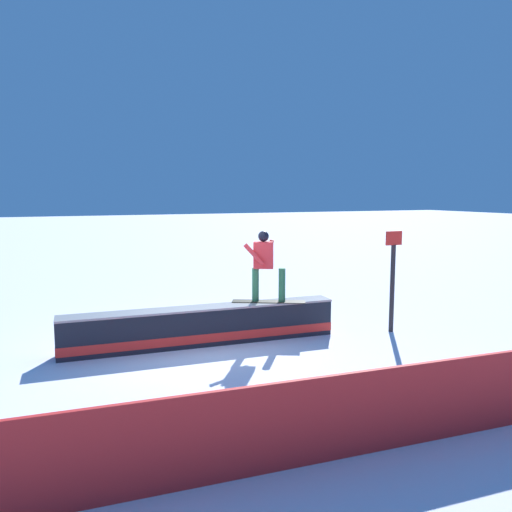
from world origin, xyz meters
name	(u,v)px	position (x,y,z in m)	size (l,w,h in m)	color
ground_plane	(203,344)	(0.00, 0.00, 0.00)	(120.00, 120.00, 0.00)	white
grind_box	(203,327)	(0.00, 0.00, 0.35)	(5.50, 0.85, 0.76)	black
snowboarder	(265,264)	(-1.33, 0.05, 1.56)	(1.47, 0.95, 1.47)	black
safety_fence	(332,418)	(0.00, 4.81, 0.50)	(10.58, 0.06, 0.99)	red
trail_marker	(393,279)	(-4.05, 0.71, 1.17)	(0.40, 0.10, 2.19)	#262628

